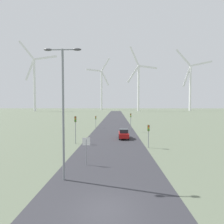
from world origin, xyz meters
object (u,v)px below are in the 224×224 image
Objects in this scene: traffic_light_post_near_right at (148,131)px; wind_turbine_center at (138,83)px; wind_turbine_far_left at (34,79)px; traffic_light_post_near_left at (75,124)px; streetlamp at (63,100)px; stop_sign_near at (86,146)px; wind_turbine_right at (190,83)px; traffic_light_post_mid_right at (131,118)px; traffic_light_post_mid_left at (96,119)px; wind_turbine_left at (102,86)px; car_approaching at (124,134)px.

traffic_light_post_near_right is 0.05× the size of wind_turbine_center.
traffic_light_post_near_left is at bearing -62.51° from wind_turbine_far_left.
wind_turbine_center is at bearing 80.80° from streetlamp.
stop_sign_near is 192.89m from wind_turbine_right.
wind_turbine_right is (74.42, 164.69, 27.52)m from traffic_light_post_near_right.
traffic_light_post_mid_right is 142.66m from wind_turbine_center.
traffic_light_post_near_right is 15.55m from traffic_light_post_mid_right.
traffic_light_post_mid_right is at bearing 73.77° from streetlamp.
traffic_light_post_mid_right reaches higher than traffic_light_post_mid_left.
traffic_light_post_near_left is at bearing -100.82° from wind_turbine_center.
traffic_light_post_mid_right is 0.07× the size of wind_turbine_left.
traffic_light_post_mid_left is 0.05× the size of wind_turbine_center.
wind_turbine_left is 1.00× the size of wind_turbine_right.
wind_turbine_right reaches higher than stop_sign_near.
stop_sign_near is 0.04× the size of wind_turbine_left.
traffic_light_post_mid_left is 0.05× the size of wind_turbine_left.
streetlamp is 33.25m from traffic_light_post_mid_left.
wind_turbine_far_left is at bearing 123.00° from traffic_light_post_mid_right.
traffic_light_post_near_right is at bearing -114.32° from wind_turbine_right.
traffic_light_post_mid_left is (-1.24, 32.93, -4.36)m from streetlamp.
traffic_light_post_mid_right is 0.07× the size of wind_turbine_center.
wind_turbine_left reaches higher than traffic_light_post_mid_right.
traffic_light_post_near_left is 1.04× the size of traffic_light_post_mid_right.
wind_turbine_far_left reaches higher than wind_turbine_left.
wind_turbine_left is (62.08, 49.20, -1.65)m from wind_turbine_far_left.
streetlamp reaches higher than traffic_light_post_near_left.
wind_turbine_far_left is 161.29m from wind_turbine_right.
wind_turbine_center is at bearing 81.04° from stop_sign_near.
wind_turbine_right is at bearing 63.75° from car_approaching.
wind_turbine_far_left is at bearing 116.07° from streetlamp.
wind_turbine_left is at bearing 96.17° from car_approaching.
wind_turbine_center is at bearing -44.09° from wind_turbine_left.
streetlamp is 0.17× the size of wind_turbine_center.
streetlamp is at bearing -99.20° from wind_turbine_center.
wind_turbine_left is at bearing 94.46° from stop_sign_near.
wind_turbine_center reaches higher than streetlamp.
wind_turbine_left is 102.51m from wind_turbine_right.
wind_turbine_far_left is (-84.36, 129.92, 28.33)m from traffic_light_post_mid_right.
traffic_light_post_near_right reaches higher than traffic_light_post_mid_left.
stop_sign_near is 0.04× the size of wind_turbine_center.
stop_sign_near reaches higher than car_approaching.
stop_sign_near is at bearing -98.96° from wind_turbine_center.
traffic_light_post_mid_right is at bearing -34.89° from traffic_light_post_mid_left.
wind_turbine_far_left is (-77.86, 152.92, 29.45)m from stop_sign_near.
wind_turbine_far_left reaches higher than streetlamp.
traffic_light_post_mid_left is at bearing 145.11° from traffic_light_post_mid_right.
wind_turbine_far_left is at bearing 120.52° from traffic_light_post_near_right.
traffic_light_post_near_right is 1.04× the size of traffic_light_post_mid_left.
car_approaching is (7.01, -14.71, -1.49)m from traffic_light_post_mid_left.
streetlamp is at bearing -87.84° from traffic_light_post_mid_left.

